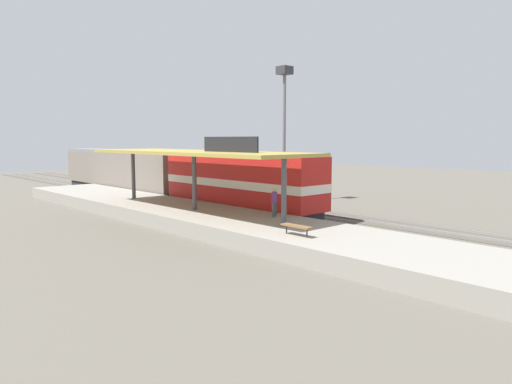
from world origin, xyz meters
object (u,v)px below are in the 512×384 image
object	(u,v)px
locomotive	(240,181)
person_waiting	(274,201)
passenger_carriage_single	(122,171)
platform_bench	(297,226)
light_mast	(284,105)

from	to	relation	value
locomotive	person_waiting	size ratio (longest dim) A/B	8.44
locomotive	passenger_carriage_single	size ratio (longest dim) A/B	0.72
person_waiting	passenger_carriage_single	bearing A→B (deg)	83.21
platform_bench	passenger_carriage_single	size ratio (longest dim) A/B	0.08
locomotive	person_waiting	distance (m)	7.06
locomotive	person_waiting	xyz separation A→B (m)	(-2.90, -6.41, -0.56)
passenger_carriage_single	light_mast	distance (m)	17.92
locomotive	light_mast	world-z (taller)	light_mast
platform_bench	light_mast	bearing A→B (deg)	45.50
passenger_carriage_single	person_waiting	distance (m)	24.59
passenger_carriage_single	platform_bench	bearing A→B (deg)	-101.69
platform_bench	passenger_carriage_single	xyz separation A→B (m)	(6.00, 28.99, 0.97)
locomotive	platform_bench	bearing A→B (deg)	-118.63
light_mast	person_waiting	distance (m)	15.72
person_waiting	light_mast	bearing A→B (deg)	41.49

